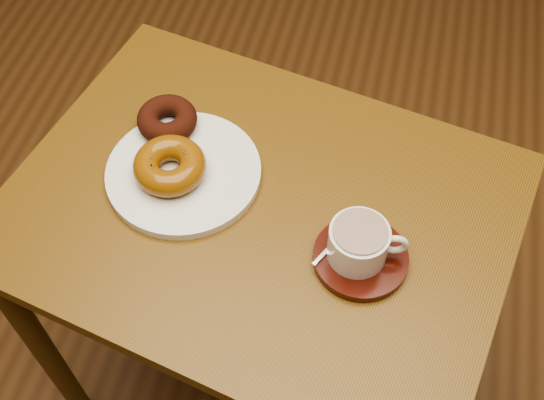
% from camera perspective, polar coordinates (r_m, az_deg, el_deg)
% --- Properties ---
extents(ground, '(6.00, 6.00, 0.00)m').
position_cam_1_polar(ground, '(1.68, 4.13, -9.71)').
color(ground, brown).
rests_on(ground, ground).
extents(cafe_table, '(0.83, 0.69, 0.68)m').
position_cam_1_polar(cafe_table, '(1.09, -1.02, -3.73)').
color(cafe_table, brown).
rests_on(cafe_table, ground).
extents(donut_plate, '(0.31, 0.31, 0.01)m').
position_cam_1_polar(donut_plate, '(1.04, -7.40, 2.31)').
color(donut_plate, white).
rests_on(donut_plate, cafe_table).
extents(donut_cinnamon, '(0.10, 0.10, 0.03)m').
position_cam_1_polar(donut_cinnamon, '(1.08, -8.77, 6.70)').
color(donut_cinnamon, '#35130A').
rests_on(donut_cinnamon, donut_plate).
extents(donut_caramel, '(0.11, 0.11, 0.04)m').
position_cam_1_polar(donut_caramel, '(1.01, -8.56, 2.87)').
color(donut_caramel, brown).
rests_on(donut_caramel, donut_plate).
extents(saucer, '(0.13, 0.13, 0.01)m').
position_cam_1_polar(saucer, '(0.95, 7.41, -4.83)').
color(saucer, '#380E07').
rests_on(saucer, cafe_table).
extents(coffee_cup, '(0.11, 0.08, 0.06)m').
position_cam_1_polar(coffee_cup, '(0.92, 7.33, -3.55)').
color(coffee_cup, white).
rests_on(coffee_cup, saucer).
extents(teaspoon, '(0.05, 0.08, 0.01)m').
position_cam_1_polar(teaspoon, '(0.96, 5.97, -2.74)').
color(teaspoon, silver).
rests_on(teaspoon, saucer).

